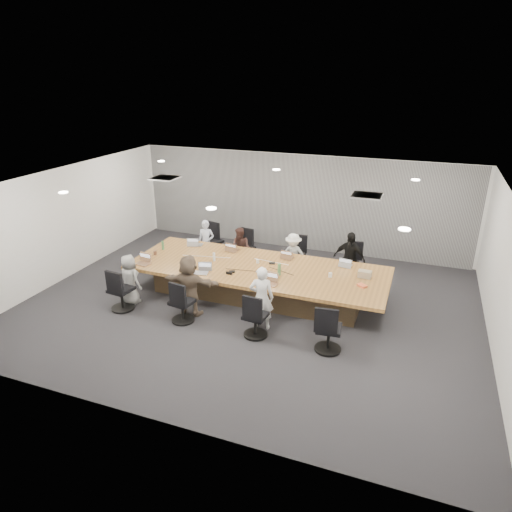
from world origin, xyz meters
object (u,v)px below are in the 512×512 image
(chair_6, at_px, (255,319))
(laptop_5, at_px, (201,273))
(chair_3, at_px, (351,266))
(person_5, at_px, (189,285))
(person_1, at_px, (241,249))
(person_0, at_px, (206,242))
(chair_1, at_px, (246,251))
(laptop_0, at_px, (197,245))
(person_3, at_px, (349,259))
(laptop_6, at_px, (270,284))
(chair_7, at_px, (329,332))
(chair_5, at_px, (182,305))
(bottle_green_right, at_px, (279,269))
(laptop_4, at_px, (143,264))
(person_6, at_px, (262,298))
(bottle_green_left, at_px, (163,245))
(laptop_2, at_px, (287,257))
(chair_4, at_px, (121,293))
(laptop_1, at_px, (232,250))
(person_4, at_px, (130,279))
(stapler, at_px, (229,273))
(mug_brown, at_px, (155,253))
(bottle_clear, at_px, (214,257))
(chair_2, at_px, (296,258))
(chair_0, at_px, (212,245))
(snack_packet, at_px, (362,286))
(laptop_3, at_px, (345,265))
(canvas_bag, at_px, (365,274))
(conference_table, at_px, (257,280))

(chair_6, xyz_separation_m, laptop_5, (-1.65, 0.90, 0.37))
(chair_3, relative_size, person_5, 0.53)
(person_1, bearing_deg, person_0, -172.80)
(chair_1, xyz_separation_m, chair_3, (2.88, 0.00, -0.01))
(laptop_0, relative_size, person_3, 0.22)
(laptop_6, bearing_deg, chair_7, -23.88)
(chair_5, height_order, bottle_green_right, bottle_green_right)
(laptop_4, bearing_deg, person_1, 61.81)
(chair_6, xyz_separation_m, person_6, (0.00, 0.35, 0.31))
(laptop_5, bearing_deg, bottle_green_left, 134.55)
(laptop_2, height_order, bottle_green_right, bottle_green_right)
(chair_7, xyz_separation_m, laptop_6, (-1.48, 0.90, 0.35))
(chair_4, distance_m, laptop_5, 1.81)
(laptop_1, bearing_deg, person_4, 62.09)
(stapler, bearing_deg, person_3, 45.45)
(person_0, relative_size, stapler, 8.32)
(chair_3, bearing_deg, mug_brown, 9.11)
(chair_1, distance_m, bottle_clear, 1.79)
(laptop_1, height_order, laptop_4, same)
(chair_4, distance_m, chair_5, 1.53)
(chair_6, distance_m, bottle_clear, 2.43)
(laptop_4, bearing_deg, chair_2, 47.89)
(chair_2, bearing_deg, laptop_6, 88.40)
(chair_3, relative_size, person_0, 0.59)
(chair_2, xyz_separation_m, person_1, (-1.45, -0.35, 0.21))
(chair_0, bearing_deg, chair_4, 95.45)
(person_5, bearing_deg, chair_5, 86.02)
(chair_3, xyz_separation_m, snack_packet, (0.53, -1.91, 0.40))
(laptop_3, height_order, stapler, stapler)
(laptop_3, distance_m, mug_brown, 4.66)
(mug_brown, bearing_deg, chair_4, -87.89)
(chair_3, distance_m, canvas_bag, 1.58)
(laptop_5, bearing_deg, chair_7, -29.23)
(chair_2, relative_size, chair_3, 1.01)
(chair_6, xyz_separation_m, laptop_6, (0.00, 0.90, 0.37))
(laptop_1, bearing_deg, conference_table, 149.76)
(chair_6, relative_size, laptop_0, 2.47)
(chair_3, relative_size, canvas_bag, 2.53)
(chair_6, xyz_separation_m, laptop_0, (-2.59, 2.50, 0.37))
(laptop_0, bearing_deg, chair_7, 137.08)
(chair_7, height_order, laptop_4, chair_7)
(chair_5, relative_size, bottle_green_left, 3.33)
(laptop_0, distance_m, laptop_4, 1.71)
(person_4, distance_m, person_6, 3.18)
(chair_1, relative_size, mug_brown, 7.43)
(chair_0, relative_size, bottle_clear, 4.17)
(bottle_green_left, distance_m, bottle_green_right, 3.29)
(chair_7, height_order, person_0, person_0)
(laptop_3, relative_size, person_5, 0.22)
(snack_packet, bearing_deg, chair_2, 135.83)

